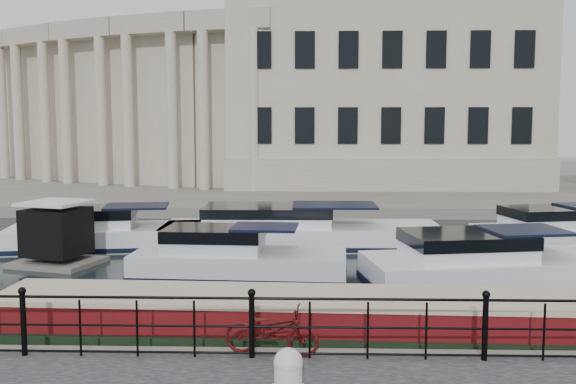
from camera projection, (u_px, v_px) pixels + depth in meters
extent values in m
plane|color=black|center=(261.00, 344.00, 13.42)|extent=(160.00, 160.00, 0.00)
cube|color=#6B665B|center=(295.00, 178.00, 52.17)|extent=(120.00, 42.00, 0.55)
cylinder|color=black|center=(24.00, 324.00, 11.19)|extent=(0.10, 0.10, 1.10)
sphere|color=black|center=(22.00, 291.00, 11.13)|extent=(0.14, 0.14, 0.14)
cylinder|color=black|center=(252.00, 327.00, 11.07)|extent=(0.10, 0.10, 1.10)
sphere|color=black|center=(252.00, 293.00, 11.01)|extent=(0.14, 0.14, 0.14)
cylinder|color=black|center=(485.00, 329.00, 10.95)|extent=(0.10, 0.10, 1.10)
sphere|color=black|center=(486.00, 294.00, 10.89)|extent=(0.14, 0.14, 0.14)
cylinder|color=black|center=(252.00, 298.00, 11.02)|extent=(24.00, 0.05, 0.05)
cylinder|color=black|center=(252.00, 327.00, 11.07)|extent=(24.00, 0.04, 0.04)
cylinder|color=black|center=(252.00, 353.00, 11.12)|extent=(24.00, 0.04, 0.04)
cube|color=#ADA38C|center=(379.00, 83.00, 45.27)|extent=(20.00, 14.00, 14.00)
cube|color=#9E937F|center=(377.00, 168.00, 45.89)|extent=(20.30, 14.30, 2.00)
cube|color=#ADA38C|center=(242.00, 102.00, 41.75)|extent=(5.73, 4.06, 11.00)
cube|color=#9E937F|center=(231.00, 21.00, 39.31)|extent=(5.62, 2.73, 1.20)
cylinder|color=#ADA38C|center=(254.00, 111.00, 38.93)|extent=(0.70, 0.70, 9.80)
cylinder|color=#ADA38C|center=(203.00, 111.00, 39.73)|extent=(0.70, 0.70, 9.80)
cube|color=#ADA38C|center=(171.00, 103.00, 43.30)|extent=(5.90, 4.56, 11.00)
cube|color=#9E937F|center=(153.00, 25.00, 40.94)|extent=(5.62, 3.30, 1.20)
cylinder|color=#ADA38C|center=(172.00, 111.00, 40.39)|extent=(0.70, 0.70, 9.80)
cylinder|color=#ADA38C|center=(128.00, 112.00, 41.57)|extent=(0.70, 0.70, 9.80)
cube|color=#ADA38C|center=(110.00, 104.00, 45.43)|extent=(5.99, 4.99, 11.00)
cube|color=#9E937F|center=(87.00, 30.00, 43.17)|extent=(5.55, 3.83, 1.20)
cylinder|color=#ADA38C|center=(101.00, 112.00, 42.47)|extent=(0.70, 0.70, 9.80)
cylinder|color=#ADA38C|center=(66.00, 112.00, 44.00)|extent=(0.70, 0.70, 9.80)
cube|color=#ADA38C|center=(61.00, 105.00, 48.11)|extent=(5.99, 5.36, 11.00)
cube|color=#9E937F|center=(35.00, 36.00, 45.97)|extent=(5.40, 4.29, 1.20)
cylinder|color=#ADA38C|center=(45.00, 113.00, 45.14)|extent=(0.70, 0.70, 9.80)
cylinder|color=#ADA38C|center=(18.00, 113.00, 47.00)|extent=(0.70, 0.70, 9.80)
cube|color=#ADA38C|center=(25.00, 107.00, 51.28)|extent=(5.91, 5.64, 11.00)
cylinder|color=#ADA38C|center=(3.00, 113.00, 48.35)|extent=(0.70, 0.70, 9.80)
cube|color=#ADA38C|center=(0.00, 108.00, 54.92)|extent=(5.74, 5.85, 11.00)
imported|color=#400B0B|center=(272.00, 330.00, 11.21)|extent=(1.75, 0.83, 0.88)
cylinder|color=silver|center=(288.00, 377.00, 9.70)|extent=(0.42, 0.42, 0.45)
sphere|color=silver|center=(288.00, 362.00, 9.68)|extent=(0.45, 0.45, 0.45)
cube|color=black|center=(312.00, 348.00, 12.92)|extent=(15.93, 2.69, 0.95)
cube|color=#5C0D10|center=(312.00, 316.00, 12.85)|extent=(12.75, 2.26, 0.74)
cube|color=#C4AF8E|center=(312.00, 297.00, 12.81)|extent=(12.75, 2.32, 0.11)
cube|color=#6B665B|center=(58.00, 263.00, 21.09)|extent=(3.05, 2.75, 0.21)
cube|color=black|center=(57.00, 232.00, 20.98)|extent=(2.11, 2.11, 1.54)
cube|color=white|center=(56.00, 203.00, 20.88)|extent=(2.32, 2.32, 0.10)
cube|color=silver|center=(240.00, 271.00, 19.23)|extent=(6.45, 2.67, 1.20)
cube|color=black|center=(240.00, 274.00, 19.24)|extent=(6.52, 2.70, 0.18)
cube|color=silver|center=(215.00, 243.00, 19.21)|extent=(2.95, 2.06, 0.90)
cube|color=black|center=(265.00, 227.00, 19.03)|extent=(1.99, 1.72, 0.08)
cube|color=white|center=(494.00, 277.00, 18.50)|extent=(7.75, 4.06, 1.20)
cube|color=black|center=(494.00, 280.00, 18.51)|extent=(7.83, 4.10, 0.18)
cube|color=white|center=(466.00, 249.00, 18.29)|extent=(3.66, 2.87, 0.90)
cube|color=black|center=(525.00, 230.00, 18.48)|extent=(2.52, 2.34, 0.08)
cube|color=white|center=(113.00, 242.00, 24.02)|extent=(7.94, 3.83, 1.20)
cube|color=black|center=(113.00, 244.00, 24.02)|extent=(8.02, 3.87, 0.18)
cube|color=white|center=(87.00, 220.00, 23.82)|extent=(3.73, 2.71, 0.90)
cube|color=black|center=(137.00, 206.00, 23.99)|extent=(2.55, 2.22, 0.08)
cube|color=white|center=(301.00, 240.00, 24.45)|extent=(10.50, 3.24, 1.20)
cube|color=black|center=(301.00, 242.00, 24.46)|extent=(10.61, 3.28, 0.18)
cube|color=white|center=(268.00, 218.00, 24.39)|extent=(4.73, 2.63, 0.90)
cube|color=black|center=(334.00, 205.00, 24.28)|extent=(3.16, 2.24, 0.08)
cube|color=silver|center=(568.00, 242.00, 24.04)|extent=(7.18, 3.87, 1.20)
cube|color=black|center=(568.00, 244.00, 24.05)|extent=(7.25, 3.91, 0.18)
cube|color=silver|center=(549.00, 220.00, 23.82)|extent=(3.42, 2.68, 0.90)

